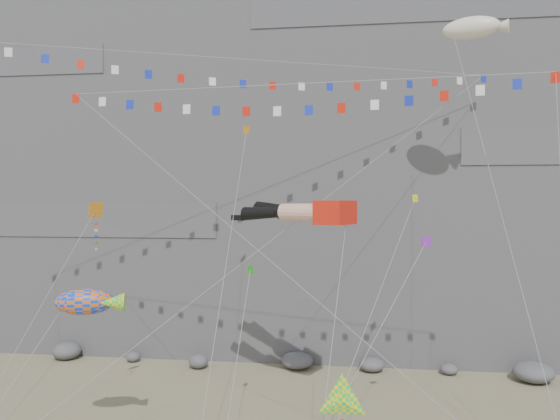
# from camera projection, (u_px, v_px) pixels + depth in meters

# --- Properties ---
(cliff) EXTENTS (80.00, 28.00, 50.00)m
(cliff) POSITION_uv_depth(u_px,v_px,m) (311.00, 96.00, 58.87)
(cliff) COLOR slate
(cliff) RESTS_ON ground
(talus_boulders) EXTENTS (60.00, 3.00, 1.20)m
(talus_boulders) POSITION_uv_depth(u_px,v_px,m) (297.00, 361.00, 44.41)
(talus_boulders) COLOR #5A5A5F
(talus_boulders) RESTS_ON ground
(legs_kite) EXTENTS (8.04, 17.53, 18.82)m
(legs_kite) POSITION_uv_depth(u_px,v_px,m) (303.00, 212.00, 33.28)
(legs_kite) COLOR red
(legs_kite) RESTS_ON ground
(flag_banner_upper) EXTENTS (32.58, 20.82, 29.77)m
(flag_banner_upper) POSITION_uv_depth(u_px,v_px,m) (258.00, 60.00, 36.97)
(flag_banner_upper) COLOR red
(flag_banner_upper) RESTS_ON ground
(flag_banner_lower) EXTENTS (26.74, 7.19, 24.51)m
(flag_banner_lower) POSITION_uv_depth(u_px,v_px,m) (293.00, 85.00, 30.15)
(flag_banner_lower) COLOR red
(flag_banner_lower) RESTS_ON ground
(harlequin_kite) EXTENTS (5.92, 7.29, 15.31)m
(harlequin_kite) POSITION_uv_depth(u_px,v_px,m) (95.00, 211.00, 31.90)
(harlequin_kite) COLOR red
(harlequin_kite) RESTS_ON ground
(fish_windsock) EXTENTS (6.68, 6.75, 10.83)m
(fish_windsock) POSITION_uv_depth(u_px,v_px,m) (85.00, 302.00, 29.05)
(fish_windsock) COLOR #EA600B
(fish_windsock) RESTS_ON ground
(delta_kite) EXTENTS (2.54, 5.02, 7.33)m
(delta_kite) POSITION_uv_depth(u_px,v_px,m) (342.00, 402.00, 22.74)
(delta_kite) COLOR yellow
(delta_kite) RESTS_ON ground
(blimp_windsock) EXTENTS (4.64, 15.02, 28.53)m
(blimp_windsock) POSITION_uv_depth(u_px,v_px,m) (471.00, 29.00, 35.90)
(blimp_windsock) COLOR #EEE2C4
(blimp_windsock) RESTS_ON ground
(small_kite_a) EXTENTS (1.17, 15.50, 23.61)m
(small_kite_a) POSITION_uv_depth(u_px,v_px,m) (246.00, 136.00, 36.20)
(small_kite_a) COLOR orange
(small_kite_a) RESTS_ON ground
(small_kite_b) EXTENTS (7.90, 9.40, 16.08)m
(small_kite_b) POSITION_uv_depth(u_px,v_px,m) (425.00, 245.00, 29.82)
(small_kite_b) COLOR purple
(small_kite_b) RESTS_ON ground
(small_kite_c) EXTENTS (1.04, 11.48, 14.55)m
(small_kite_c) POSITION_uv_depth(u_px,v_px,m) (250.00, 273.00, 30.90)
(small_kite_c) COLOR #209216
(small_kite_c) RESTS_ON ground
(small_kite_d) EXTENTS (7.26, 15.10, 21.07)m
(small_kite_d) POSITION_uv_depth(u_px,v_px,m) (413.00, 204.00, 34.09)
(small_kite_d) COLOR yellow
(small_kite_d) RESTS_ON ground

